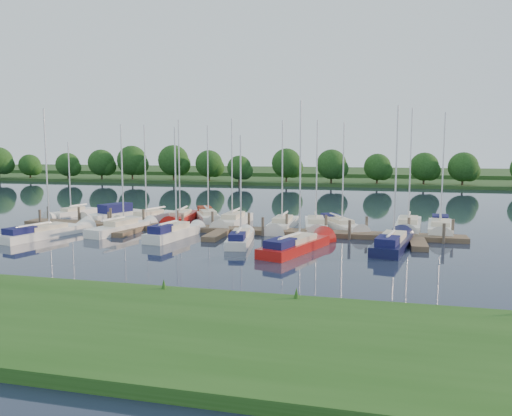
% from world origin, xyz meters
% --- Properties ---
extents(ground, '(260.00, 260.00, 0.00)m').
position_xyz_m(ground, '(0.00, 0.00, 0.00)').
color(ground, '#171E2F').
rests_on(ground, ground).
extents(near_bank, '(90.00, 10.00, 0.50)m').
position_xyz_m(near_bank, '(0.00, -16.00, 0.25)').
color(near_bank, '#214D16').
rests_on(near_bank, ground).
extents(dock, '(40.00, 6.00, 0.40)m').
position_xyz_m(dock, '(0.00, 7.31, 0.20)').
color(dock, '#4A392A').
rests_on(dock, ground).
extents(mooring_pilings, '(38.24, 2.84, 2.00)m').
position_xyz_m(mooring_pilings, '(0.00, 8.43, 0.60)').
color(mooring_pilings, '#473D33').
rests_on(mooring_pilings, ground).
extents(far_shore, '(180.00, 30.00, 0.60)m').
position_xyz_m(far_shore, '(0.00, 75.00, 0.30)').
color(far_shore, '#214119').
rests_on(far_shore, ground).
extents(distant_hill, '(220.00, 40.00, 1.40)m').
position_xyz_m(distant_hill, '(0.00, 100.00, 0.70)').
color(distant_hill, '#305123').
rests_on(distant_hill, ground).
extents(treeline, '(145.14, 9.28, 8.25)m').
position_xyz_m(treeline, '(0.95, 61.78, 4.10)').
color(treeline, '#38281C').
rests_on(treeline, ground).
extents(sailboat_n_0, '(2.75, 6.51, 8.34)m').
position_xyz_m(sailboat_n_0, '(-19.16, 13.64, 0.27)').
color(sailboat_n_0, white).
rests_on(sailboat_n_0, ground).
extents(motorboat, '(4.06, 7.06, 2.02)m').
position_xyz_m(motorboat, '(-13.70, 12.67, 0.39)').
color(motorboat, white).
rests_on(motorboat, ground).
extents(sailboat_n_2, '(3.79, 7.85, 10.01)m').
position_xyz_m(sailboat_n_2, '(-9.61, 12.31, 0.27)').
color(sailboat_n_2, white).
rests_on(sailboat_n_2, ground).
extents(sailboat_n_3, '(2.86, 8.33, 10.51)m').
position_xyz_m(sailboat_n_3, '(-6.29, 12.81, 0.27)').
color(sailboat_n_3, '#AB130F').
rests_on(sailboat_n_3, ground).
extents(sailboat_n_4, '(4.90, 7.56, 9.99)m').
position_xyz_m(sailboat_n_4, '(-4.00, 14.50, 0.31)').
color(sailboat_n_4, white).
rests_on(sailboat_n_4, ground).
extents(sailboat_n_5, '(2.03, 8.15, 10.54)m').
position_xyz_m(sailboat_n_5, '(-0.48, 11.76, 0.28)').
color(sailboat_n_5, white).
rests_on(sailboat_n_5, ground).
extents(sailboat_n_6, '(1.90, 7.96, 10.24)m').
position_xyz_m(sailboat_n_6, '(4.51, 10.86, 0.28)').
color(sailboat_n_6, white).
rests_on(sailboat_n_6, ground).
extents(sailboat_n_7, '(2.89, 8.07, 10.23)m').
position_xyz_m(sailboat_n_7, '(7.53, 11.25, 0.28)').
color(sailboat_n_7, white).
rests_on(sailboat_n_7, ground).
extents(sailboat_n_8, '(4.96, 7.55, 9.96)m').
position_xyz_m(sailboat_n_8, '(9.69, 11.96, 0.31)').
color(sailboat_n_8, white).
rests_on(sailboat_n_8, ground).
extents(sailboat_n_9, '(2.82, 8.98, 11.30)m').
position_xyz_m(sailboat_n_9, '(15.72, 13.01, 0.27)').
color(sailboat_n_9, white).
rests_on(sailboat_n_9, ground).
extents(sailboat_n_10, '(2.77, 8.58, 10.79)m').
position_xyz_m(sailboat_n_10, '(18.42, 12.52, 0.32)').
color(sailboat_n_10, white).
rests_on(sailboat_n_10, ground).
extents(sailboat_s_0, '(3.86, 8.77, 10.97)m').
position_xyz_m(sailboat_s_0, '(-13.97, 2.03, 0.31)').
color(sailboat_s_0, white).
rests_on(sailboat_s_0, ground).
extents(sailboat_s_1, '(3.28, 7.64, 9.85)m').
position_xyz_m(sailboat_s_1, '(-8.79, 5.39, 0.28)').
color(sailboat_s_1, white).
rests_on(sailboat_s_1, ground).
extents(sailboat_s_2, '(2.69, 7.33, 9.52)m').
position_xyz_m(sailboat_s_2, '(-3.31, 3.99, 0.34)').
color(sailboat_s_2, white).
rests_on(sailboat_s_2, ground).
extents(sailboat_s_3, '(2.40, 6.81, 8.72)m').
position_xyz_m(sailboat_s_3, '(2.64, 3.07, 0.32)').
color(sailboat_s_3, white).
rests_on(sailboat_s_3, ground).
extents(sailboat_s_4, '(4.40, 8.76, 11.12)m').
position_xyz_m(sailboat_s_4, '(7.34, 1.43, 0.32)').
color(sailboat_s_4, '#AB130F').
rests_on(sailboat_s_4, ground).
extents(sailboat_s_5, '(3.34, 8.60, 10.87)m').
position_xyz_m(sailboat_s_5, '(14.11, 3.78, 0.33)').
color(sailboat_s_5, '#101236').
rests_on(sailboat_s_5, ground).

